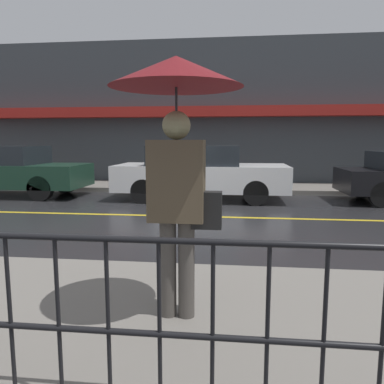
% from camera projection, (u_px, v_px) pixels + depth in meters
% --- Properties ---
extents(ground_plane, '(80.00, 80.00, 0.00)m').
position_uv_depth(ground_plane, '(196.00, 217.00, 7.96)').
color(ground_plane, '#262628').
extents(sidewalk_near, '(28.00, 2.68, 0.14)m').
position_uv_depth(sidewalk_near, '(137.00, 321.00, 3.21)').
color(sidewalk_near, slate).
rests_on(sidewalk_near, ground_plane).
extents(sidewalk_far, '(28.00, 2.16, 0.14)m').
position_uv_depth(sidewalk_far, '(210.00, 187.00, 12.44)').
color(sidewalk_far, slate).
rests_on(sidewalk_far, ground_plane).
extents(lane_marking, '(25.20, 0.12, 0.01)m').
position_uv_depth(lane_marking, '(196.00, 216.00, 7.96)').
color(lane_marking, gold).
rests_on(lane_marking, ground_plane).
extents(building_storefront, '(28.00, 0.85, 5.12)m').
position_uv_depth(building_storefront, '(213.00, 113.00, 13.28)').
color(building_storefront, '#383D42').
rests_on(building_storefront, ground_plane).
extents(railing_foreground, '(12.00, 0.04, 0.96)m').
position_uv_depth(railing_foreground, '(82.00, 300.00, 2.04)').
color(railing_foreground, black).
rests_on(railing_foreground, sidewalk_near).
extents(pedestrian, '(1.05, 1.05, 2.11)m').
position_uv_depth(pedestrian, '(177.00, 115.00, 2.93)').
color(pedestrian, '#4C4742').
rests_on(pedestrian, sidewalk_near).
extents(car_dark_green, '(4.64, 1.73, 1.45)m').
position_uv_depth(car_dark_green, '(5.00, 170.00, 10.87)').
color(car_dark_green, '#193828').
rests_on(car_dark_green, ground_plane).
extents(car_white, '(4.62, 1.84, 1.47)m').
position_uv_depth(car_white, '(200.00, 172.00, 10.22)').
color(car_white, silver).
rests_on(car_white, ground_plane).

